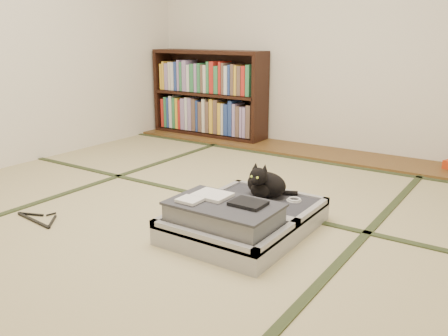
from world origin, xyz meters
The scene contains 8 objects.
floor centered at (0.00, 0.00, 0.00)m, with size 4.50×4.50×0.00m, color tan.
wood_strip centered at (0.00, 2.00, 0.01)m, with size 4.00×0.50×0.02m, color brown.
tatami_borders centered at (0.00, 0.49, 0.00)m, with size 4.00×4.50×0.01m.
bookcase centered at (-1.30, 2.07, 0.45)m, with size 1.32×0.30×0.92m.
suitcase centered at (0.40, 0.00, 0.09)m, with size 0.66×0.88×0.26m.
cat centered at (0.39, 0.29, 0.21)m, with size 0.29×0.30×0.24m.
cable_coil centered at (0.57, 0.34, 0.14)m, with size 0.09×0.09×0.02m.
hanger centered at (-0.74, -0.52, 0.01)m, with size 0.37×0.18×0.01m.
Camera 1 is at (1.71, -2.13, 1.10)m, focal length 38.00 mm.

